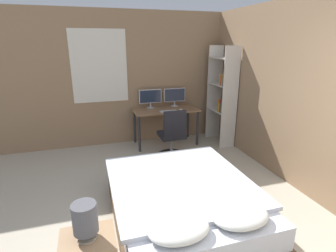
{
  "coord_description": "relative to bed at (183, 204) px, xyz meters",
  "views": [
    {
      "loc": [
        -1.12,
        -1.29,
        2.08
      ],
      "look_at": [
        0.1,
        2.69,
        0.75
      ],
      "focal_mm": 28.0,
      "sensor_mm": 36.0,
      "label": 1
    }
  ],
  "objects": [
    {
      "name": "wall_back",
      "position": [
        0.16,
        2.95,
        1.09
      ],
      "size": [
        12.0,
        0.08,
        2.7
      ],
      "color": "#8E7051",
      "rests_on": "ground_plane"
    },
    {
      "name": "wall_side_right",
      "position": [
        1.92,
        0.3,
        1.08
      ],
      "size": [
        0.06,
        12.0,
        2.7
      ],
      "color": "#8E7051",
      "rests_on": "ground_plane"
    },
    {
      "name": "office_chair",
      "position": [
        0.47,
        1.86,
        0.11
      ],
      "size": [
        0.52,
        0.52,
        0.94
      ],
      "color": "black",
      "rests_on": "ground_plane"
    },
    {
      "name": "bed",
      "position": [
        0.0,
        0.0,
        0.0
      ],
      "size": [
        1.6,
        1.97,
        0.61
      ],
      "color": "brown",
      "rests_on": "ground_plane"
    },
    {
      "name": "monitor_right",
      "position": [
        0.82,
        2.78,
        0.72
      ],
      "size": [
        0.48,
        0.16,
        0.39
      ],
      "color": "#B7B7BC",
      "rests_on": "desk"
    },
    {
      "name": "desk",
      "position": [
        0.56,
        2.57,
        0.39
      ],
      "size": [
        1.33,
        0.63,
        0.76
      ],
      "color": "#846042",
      "rests_on": "ground_plane"
    },
    {
      "name": "computer_mouse",
      "position": [
        0.82,
        2.36,
        0.51
      ],
      "size": [
        0.07,
        0.05,
        0.04
      ],
      "color": "#B7B7BC",
      "rests_on": "desk"
    },
    {
      "name": "bedside_lamp",
      "position": [
        -1.06,
        -0.66,
        0.51
      ],
      "size": [
        0.2,
        0.2,
        0.31
      ],
      "color": "gray",
      "rests_on": "nightstand"
    },
    {
      "name": "keyboard",
      "position": [
        0.56,
        2.36,
        0.5
      ],
      "size": [
        0.34,
        0.13,
        0.02
      ],
      "color": "#B7B7BC",
      "rests_on": "desk"
    },
    {
      "name": "monitor_left",
      "position": [
        0.29,
        2.78,
        0.72
      ],
      "size": [
        0.48,
        0.16,
        0.39
      ],
      "color": "#B7B7BC",
      "rests_on": "desk"
    },
    {
      "name": "bookshelf",
      "position": [
        1.71,
        2.27,
        0.82
      ],
      "size": [
        0.33,
        0.7,
        2.03
      ],
      "color": "beige",
      "rests_on": "ground_plane"
    }
  ]
}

